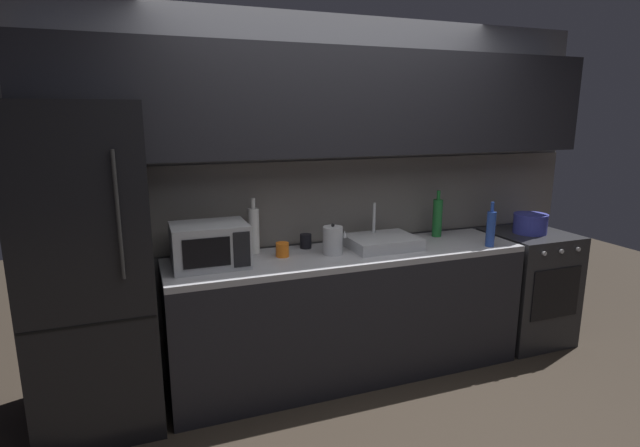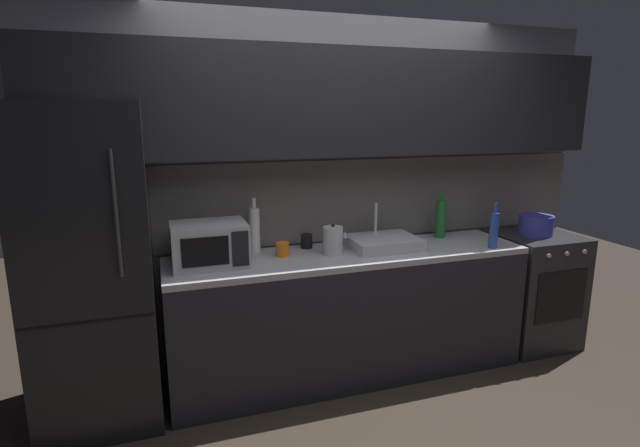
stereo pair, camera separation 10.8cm
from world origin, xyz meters
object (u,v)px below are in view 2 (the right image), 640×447
wine_bottle_green (441,218)px  cooking_pot (536,225)px  kettle (333,240)px  refrigerator (91,269)px  microwave (209,244)px  wine_bottle_white (255,229)px  oven_range (532,289)px  wine_bottle_blue (494,230)px  mug_orange (282,249)px  mug_dark (307,241)px

wine_bottle_green → cooking_pot: bearing=-13.0°
kettle → cooking_pot: size_ratio=0.82×
refrigerator → cooking_pot: 3.19m
microwave → wine_bottle_white: (0.33, 0.20, 0.03)m
oven_range → microwave: 2.59m
refrigerator → wine_bottle_blue: (2.62, -0.21, 0.08)m
wine_bottle_white → wine_bottle_green: wine_bottle_white is taller
wine_bottle_green → mug_orange: size_ratio=3.78×
wine_bottle_white → wine_bottle_blue: bearing=-14.9°
refrigerator → microwave: 0.69m
microwave → wine_bottle_blue: 1.95m
wine_bottle_green → kettle: bearing=-169.6°
refrigerator → microwave: bearing=1.6°
wine_bottle_white → wine_bottle_green: (1.43, -0.04, -0.01)m
mug_orange → mug_dark: size_ratio=0.94×
cooking_pot → mug_orange: bearing=178.3°
wine_bottle_blue → cooking_pot: wine_bottle_blue is taller
cooking_pot → wine_bottle_blue: bearing=-159.3°
mug_dark → cooking_pot: bearing=-6.5°
wine_bottle_green → wine_bottle_blue: wine_bottle_green is taller
refrigerator → wine_bottle_white: bearing=12.1°
microwave → mug_dark: microwave is taller
cooking_pot → oven_range: bearing=-4.4°
refrigerator → cooking_pot: refrigerator is taller
mug_dark → wine_bottle_white: bearing=178.3°
mug_dark → kettle: bearing=-58.9°
wine_bottle_white → cooking_pot: size_ratio=1.45×
refrigerator → wine_bottle_green: bearing=4.1°
kettle → wine_bottle_blue: size_ratio=0.66×
kettle → wine_bottle_blue: bearing=-10.7°
wine_bottle_blue → microwave: bearing=173.2°
microwave → kettle: bearing=-1.2°
microwave → wine_bottle_blue: size_ratio=1.43×
microwave → mug_dark: 0.72m
refrigerator → cooking_pot: bearing=0.0°
wine_bottle_white → wine_bottle_green: bearing=-1.7°
kettle → mug_dark: (-0.12, 0.20, -0.04)m
microwave → mug_orange: microwave is taller
refrigerator → cooking_pot: size_ratio=7.28×
wine_bottle_white → mug_dark: (0.37, -0.01, -0.11)m
refrigerator → oven_range: (3.20, -0.00, -0.50)m
wine_bottle_white → mug_orange: 0.25m
kettle → wine_bottle_green: size_ratio=0.59×
refrigerator → wine_bottle_blue: refrigerator is taller
oven_range → wine_bottle_white: (-2.20, 0.22, 0.61)m
oven_range → mug_orange: (-2.04, 0.06, 0.50)m
mug_dark → cooking_pot: cooking_pot is taller
mug_orange → mug_dark: (0.21, 0.15, 0.00)m
microwave → wine_bottle_green: size_ratio=1.28×
wine_bottle_white → mug_orange: size_ratio=4.00×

